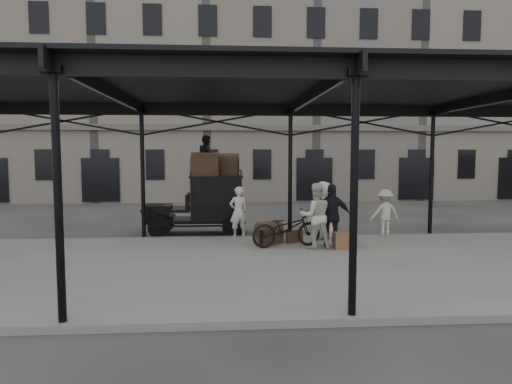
% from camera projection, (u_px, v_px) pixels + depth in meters
% --- Properties ---
extents(ground, '(120.00, 120.00, 0.00)m').
position_uv_depth(ground, '(299.00, 252.00, 13.86)').
color(ground, '#383533').
rests_on(ground, ground).
extents(platform, '(28.00, 8.00, 0.15)m').
position_uv_depth(platform, '(311.00, 266.00, 11.86)').
color(platform, slate).
rests_on(platform, ground).
extents(canopy, '(22.50, 9.00, 4.74)m').
position_uv_depth(canopy, '(311.00, 91.00, 11.75)').
color(canopy, black).
rests_on(canopy, ground).
extents(building_frontage, '(64.00, 8.00, 14.00)m').
position_uv_depth(building_frontage, '(257.00, 94.00, 31.15)').
color(building_frontage, slate).
rests_on(building_frontage, ground).
extents(taxi, '(3.65, 1.55, 2.18)m').
position_uv_depth(taxi, '(208.00, 202.00, 16.67)').
color(taxi, black).
rests_on(taxi, ground).
extents(porter_left, '(0.73, 0.59, 1.73)m').
position_uv_depth(porter_left, '(238.00, 212.00, 15.44)').
color(porter_left, beige).
rests_on(porter_left, platform).
extents(porter_midleft, '(1.00, 0.80, 1.97)m').
position_uv_depth(porter_midleft, '(316.00, 216.00, 13.60)').
color(porter_midleft, beige).
rests_on(porter_midleft, platform).
extents(porter_centre, '(1.06, 0.82, 1.93)m').
position_uv_depth(porter_centre, '(323.00, 210.00, 15.05)').
color(porter_centre, silver).
rests_on(porter_centre, platform).
extents(porter_official, '(1.20, 0.70, 1.92)m').
position_uv_depth(porter_official, '(332.00, 216.00, 13.77)').
color(porter_official, black).
rests_on(porter_official, platform).
extents(porter_right, '(1.10, 0.72, 1.60)m').
position_uv_depth(porter_right, '(385.00, 212.00, 15.79)').
color(porter_right, beige).
rests_on(porter_right, platform).
extents(bicycle, '(2.28, 1.18, 1.14)m').
position_uv_depth(bicycle, '(287.00, 228.00, 13.84)').
color(bicycle, black).
rests_on(bicycle, platform).
extents(porter_roof, '(0.72, 0.83, 1.46)m').
position_uv_depth(porter_roof, '(207.00, 155.00, 16.42)').
color(porter_roof, black).
rests_on(porter_roof, taxi).
extents(steamer_trunk_roof_near, '(0.97, 0.60, 0.71)m').
position_uv_depth(steamer_trunk_roof_near, '(205.00, 166.00, 16.30)').
color(steamer_trunk_roof_near, '#4B3423').
rests_on(steamer_trunk_roof_near, taxi).
extents(steamer_trunk_roof_far, '(1.00, 0.70, 0.68)m').
position_uv_depth(steamer_trunk_roof_far, '(226.00, 166.00, 16.80)').
color(steamer_trunk_roof_far, '#4B3423').
rests_on(steamer_trunk_roof_far, taxi).
extents(steamer_trunk_platform, '(0.96, 0.90, 0.60)m').
position_uv_depth(steamer_trunk_platform, '(269.00, 234.00, 14.33)').
color(steamer_trunk_platform, '#4B3423').
rests_on(steamer_trunk_platform, platform).
extents(wicker_hamper, '(0.61, 0.46, 0.50)m').
position_uv_depth(wicker_hamper, '(344.00, 240.00, 13.62)').
color(wicker_hamper, brown).
rests_on(wicker_hamper, platform).
extents(suitcase_upright, '(0.27, 0.62, 0.45)m').
position_uv_depth(suitcase_upright, '(350.00, 239.00, 14.01)').
color(suitcase_upright, '#4B3423').
rests_on(suitcase_upright, platform).
extents(suitcase_flat, '(0.60, 0.43, 0.40)m').
position_uv_depth(suitcase_flat, '(294.00, 236.00, 14.52)').
color(suitcase_flat, '#4B3423').
rests_on(suitcase_flat, platform).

